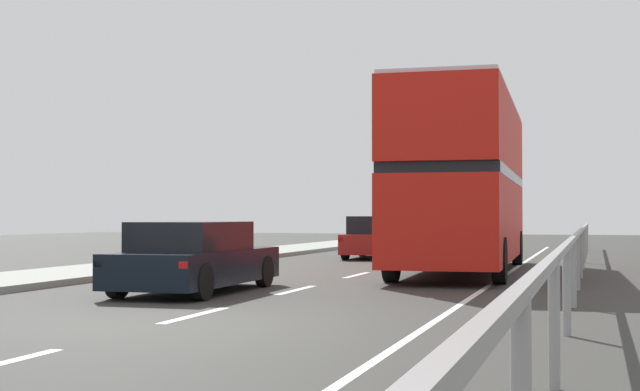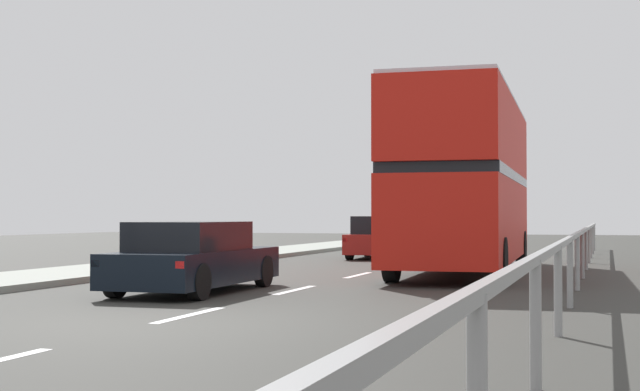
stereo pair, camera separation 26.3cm
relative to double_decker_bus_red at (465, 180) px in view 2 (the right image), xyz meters
name	(u,v)px [view 2 (the right image)]	position (x,y,z in m)	size (l,w,h in m)	color
ground_plane	(157,327)	(-2.35, -12.13, -2.42)	(73.29, 120.00, 0.10)	#31312D
lane_paint_markings	(431,282)	(-0.24, -3.54, -2.37)	(3.61, 46.00, 0.01)	silver
bridge_side_railing	(580,241)	(2.91, -3.13, -1.46)	(0.10, 42.00, 1.13)	gray
double_decker_bus_red	(465,180)	(0.00, 0.00, 0.00)	(2.91, 10.90, 4.44)	red
hatchback_car_near	(193,258)	(-4.02, -7.55, -1.73)	(1.85, 4.55, 1.34)	black
sedan_car_ahead	(381,238)	(-3.94, 6.85, -1.69)	(1.88, 4.10, 1.44)	maroon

